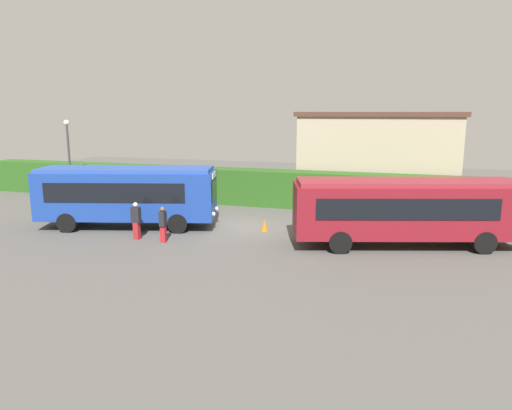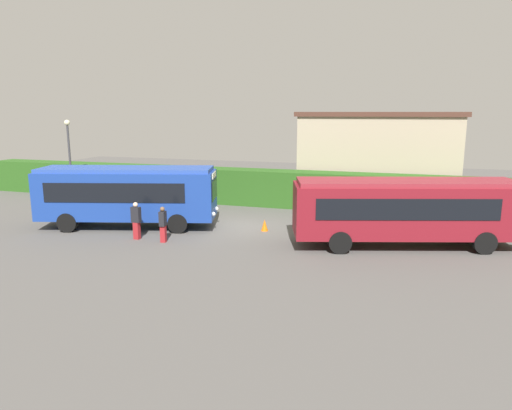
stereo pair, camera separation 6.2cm
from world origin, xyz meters
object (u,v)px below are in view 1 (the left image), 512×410
Objects in this scene: bus_blue at (127,193)px; bus_maroon at (406,208)px; person_far at (446,216)px; person_left at (136,220)px; person_right at (365,218)px; traffic_cone at (265,225)px; person_center at (163,224)px; lamppost at (69,152)px.

bus_maroon is (13.99, 0.70, -0.07)m from bus_blue.
person_far is at bearing -2.70° from bus_blue.
bus_blue reaches higher than person_left.
person_right is 5.08m from traffic_cone.
person_left is 1.49m from person_center.
person_center is 14.06m from person_far.
bus_blue reaches higher than traffic_cone.
bus_blue is 16.44m from person_far.
bus_blue reaches higher than person_right.
traffic_cone is at bearing 85.34° from person_far.
person_right is 2.73× the size of traffic_cone.
bus_blue is 15.80× the size of traffic_cone.
person_left reaches higher than person_right.
lamppost is at bearing 132.59° from bus_blue.
person_center reaches higher than traffic_cone.
bus_maroon is 6.31× the size of person_right.
bus_maroon is 12.62m from person_left.
bus_maroon is at bearing 127.48° from person_far.
bus_blue is at bearing -40.22° from person_center.
lamppost is (-7.11, 4.39, 1.62)m from bus_blue.
person_left is at bearing 175.07° from bus_maroon.
bus_maroon is at bearing -173.40° from person_center.
bus_blue is at bearing 84.13° from person_far.
person_right is at bearing 113.61° from person_left.
traffic_cone is at bearing 124.14° from person_left.
traffic_cone is at bearing -4.24° from bus_blue.
person_center is at bearing 95.13° from person_far.
traffic_cone is (-5.00, -0.70, -0.56)m from person_right.
person_left is at bearing 92.58° from person_far.
person_far is (15.99, 3.70, -0.96)m from bus_blue.
traffic_cone is (-6.88, 0.75, -1.47)m from bus_maroon.
person_left reaches higher than person_center.
person_right is (-1.88, 1.45, -0.91)m from bus_maroon.
person_far is at bearing -1.70° from lamppost.
bus_maroon reaches higher than person_right.
person_center reaches higher than person_far.
bus_maroon reaches higher than person_far.
person_left is 15.39m from person_far.
person_right is 19.53m from lamppost.
lamppost is (-14.22, 2.94, 3.17)m from traffic_cone.
person_far is at bearing 39.40° from bus_maroon.
person_left is 1.08× the size of person_far.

